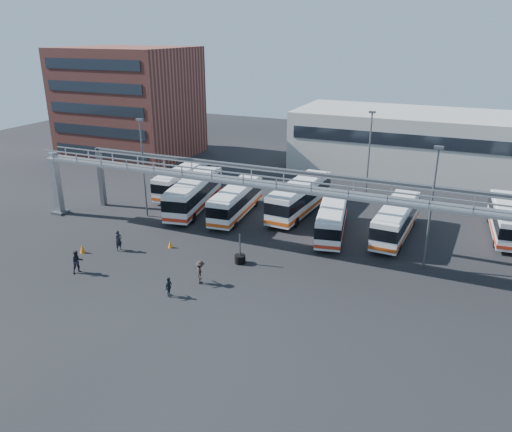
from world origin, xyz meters
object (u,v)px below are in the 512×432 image
at_px(bus_3, 236,200).
at_px(bus_5, 332,217).
at_px(light_pole_back, 369,152).
at_px(pedestrian_c, 200,272).
at_px(tire_stack, 240,258).
at_px(pedestrian_d, 169,287).
at_px(pedestrian_b, 77,262).
at_px(bus_6, 396,219).
at_px(pedestrian_a, 119,240).
at_px(bus_8, 506,218).
at_px(cone_right, 170,244).
at_px(bus_1, 183,180).
at_px(light_pole_mid, 432,202).
at_px(bus_4, 300,196).
at_px(bus_2, 194,193).
at_px(cone_left, 82,249).
at_px(light_pole_left, 143,163).

xyz_separation_m(bus_3, bus_5, (10.55, -0.85, -0.06)).
height_order(light_pole_back, pedestrian_c, light_pole_back).
bearing_deg(tire_stack, pedestrian_d, -108.53).
xyz_separation_m(bus_5, pedestrian_b, (-16.52, -16.10, -0.72)).
height_order(bus_6, pedestrian_b, bus_6).
bearing_deg(pedestrian_a, light_pole_back, -27.46).
bearing_deg(bus_5, pedestrian_d, -125.99).
xyz_separation_m(bus_5, pedestrian_d, (-7.72, -16.38, -0.92)).
bearing_deg(bus_8, tire_stack, -147.24).
xyz_separation_m(bus_8, cone_right, (-27.57, -15.16, -1.39)).
relative_size(bus_1, pedestrian_d, 6.72).
distance_m(bus_1, bus_5, 20.29).
bearing_deg(pedestrian_a, tire_stack, -69.49).
bearing_deg(light_pole_mid, cone_right, -167.04).
relative_size(bus_3, bus_5, 1.03).
bearing_deg(bus_4, pedestrian_d, -94.50).
distance_m(light_pole_mid, pedestrian_a, 26.62).
height_order(cone_right, tire_stack, tire_stack).
distance_m(bus_2, pedestrian_c, 16.95).
bearing_deg(light_pole_back, pedestrian_c, -106.95).
height_order(light_pole_back, cone_right, light_pole_back).
bearing_deg(pedestrian_a, light_pole_mid, -63.75).
relative_size(light_pole_mid, bus_4, 0.87).
relative_size(light_pole_back, cone_left, 12.93).
xyz_separation_m(bus_8, pedestrian_a, (-31.41, -17.47, -0.78)).
bearing_deg(bus_8, bus_5, -161.95).
distance_m(light_pole_mid, bus_1, 30.23).
bearing_deg(pedestrian_d, tire_stack, -24.14).
distance_m(bus_1, tire_stack, 20.31).
height_order(pedestrian_a, tire_stack, tire_stack).
bearing_deg(pedestrian_d, cone_left, 67.34).
xyz_separation_m(bus_8, pedestrian_b, (-31.67, -22.34, -0.76)).
bearing_deg(tire_stack, bus_2, 135.77).
relative_size(bus_2, bus_3, 1.11).
distance_m(pedestrian_a, cone_left, 3.20).
height_order(bus_3, pedestrian_c, bus_3).
distance_m(bus_8, pedestrian_a, 35.95).
relative_size(bus_8, pedestrian_b, 5.38).
bearing_deg(pedestrian_c, bus_8, -76.49).
height_order(bus_8, cone_right, bus_8).
bearing_deg(bus_6, bus_4, 170.45).
height_order(pedestrian_b, pedestrian_c, pedestrian_b).
distance_m(bus_2, bus_6, 21.23).
xyz_separation_m(bus_2, tire_stack, (10.22, -9.95, -1.48)).
relative_size(light_pole_left, tire_stack, 3.86).
bearing_deg(pedestrian_c, bus_2, 2.93).
xyz_separation_m(bus_1, cone_left, (0.73, -18.07, -1.33)).
height_order(bus_8, tire_stack, bus_8).
relative_size(light_pole_mid, cone_left, 12.93).
bearing_deg(pedestrian_c, light_pole_mid, -87.05).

